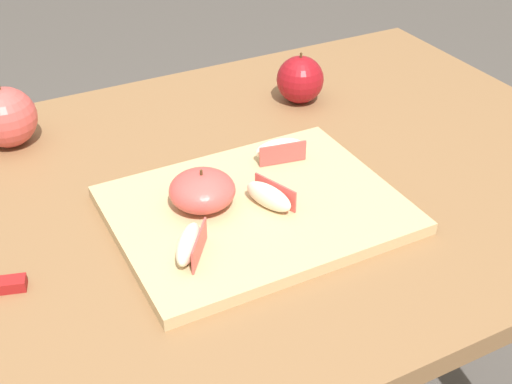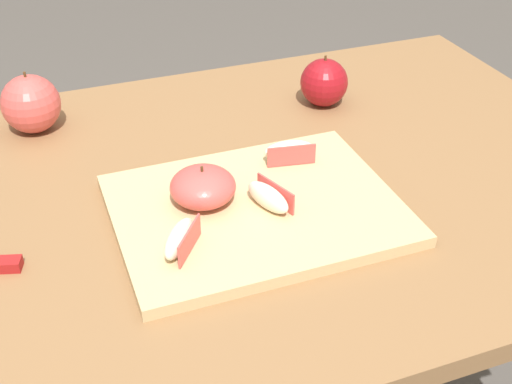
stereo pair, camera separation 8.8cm
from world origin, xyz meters
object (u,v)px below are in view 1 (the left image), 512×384
whole_apple_red_delicious (300,80)px  apple_wedge_left (189,244)px  cutting_board (256,210)px  whole_apple_pink_lady (6,117)px  apple_wedge_back (269,196)px  apple_half_skin_up (203,190)px  apple_wedge_front (280,149)px

whole_apple_red_delicious → apple_wedge_left: bearing=-136.8°
cutting_board → whole_apple_pink_lady: whole_apple_pink_lady is taller
apple_wedge_back → whole_apple_red_delicious: whole_apple_red_delicious is taller
apple_wedge_left → whole_apple_red_delicious: 0.47m
apple_half_skin_up → apple_wedge_back: (0.08, -0.04, -0.01)m
apple_wedge_left → apple_half_skin_up: bearing=57.3°
cutting_board → apple_half_skin_up: size_ratio=4.26×
cutting_board → whole_apple_pink_lady: size_ratio=3.67×
whole_apple_pink_lady → whole_apple_red_delicious: 0.48m
apple_half_skin_up → whole_apple_red_delicious: (0.29, 0.23, 0.00)m
apple_half_skin_up → whole_apple_red_delicious: bearing=39.3°
apple_wedge_back → apple_half_skin_up: bearing=150.8°
apple_wedge_front → whole_apple_pink_lady: whole_apple_pink_lady is taller
apple_half_skin_up → apple_wedge_front: apple_half_skin_up is taller
apple_wedge_back → apple_wedge_left: (-0.13, -0.04, 0.00)m
whole_apple_pink_lady → apple_wedge_front: bearing=-37.5°
apple_half_skin_up → apple_wedge_front: 0.16m
cutting_board → apple_wedge_left: apple_wedge_left is taller
apple_wedge_left → whole_apple_pink_lady: 0.42m
cutting_board → apple_wedge_left: (-0.12, -0.06, 0.02)m
apple_half_skin_up → apple_wedge_front: (0.15, 0.06, -0.01)m
apple_half_skin_up → apple_wedge_left: bearing=-122.7°
apple_half_skin_up → whole_apple_pink_lady: bearing=121.2°
apple_wedge_back → apple_wedge_front: size_ratio=1.01×
apple_wedge_front → whole_apple_pink_lady: size_ratio=0.76×
apple_wedge_back → whole_apple_pink_lady: whole_apple_pink_lady is taller
apple_half_skin_up → whole_apple_red_delicious: 0.37m
apple_wedge_back → whole_apple_pink_lady: (-0.27, 0.36, 0.01)m
apple_half_skin_up → whole_apple_red_delicious: size_ratio=0.97×
apple_wedge_back → whole_apple_red_delicious: size_ratio=0.87×
apple_wedge_left → cutting_board: bearing=25.4°
apple_half_skin_up → whole_apple_pink_lady: (-0.19, 0.31, 0.01)m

